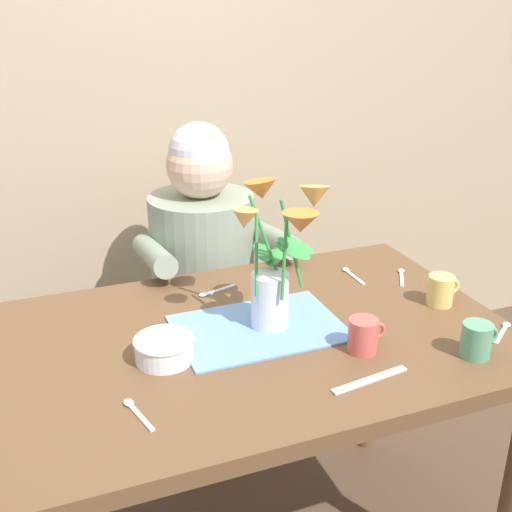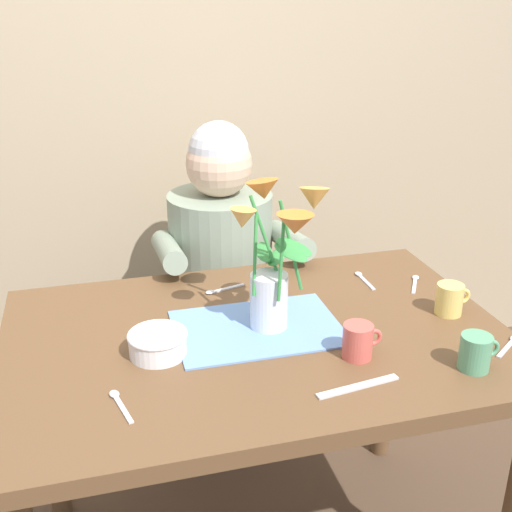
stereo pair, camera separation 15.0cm
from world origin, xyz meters
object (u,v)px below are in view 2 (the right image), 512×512
Objects in this scene: flower_vase at (275,259)px; dinner_knife at (358,387)px; ceramic_mug at (358,341)px; seated_person at (222,290)px; coffee_cup at (450,299)px; ceramic_bowl at (158,343)px; tea_cup at (476,352)px.

flower_vase is 0.35m from dinner_knife.
flower_vase reaches higher than ceramic_mug.
seated_person is 0.82m from coffee_cup.
flower_vase is 3.86× the size of coffee_cup.
dinner_knife is (0.38, -0.24, -0.03)m from ceramic_bowl.
seated_person is at bearing 66.41° from ceramic_bowl.
flower_vase is 1.89× the size of dinner_knife.
seated_person is 3.16× the size of flower_vase.
seated_person is 12.20× the size of tea_cup.
ceramic_mug is at bearing 59.20° from dinner_knife.
flower_vase is at bearing 175.01° from coffee_cup.
coffee_cup is 0.34m from ceramic_mug.
ceramic_mug is (0.15, -0.78, 0.22)m from seated_person.
flower_vase is 0.49m from tea_cup.
coffee_cup and tea_cup have the same top height.
ceramic_bowl is 1.46× the size of coffee_cup.
flower_vase reaches higher than ceramic_bowl.
ceramic_bowl is at bearing 140.11° from dinner_knife.
coffee_cup is (0.45, -0.04, -0.14)m from flower_vase.
seated_person reaches higher than coffee_cup.
ceramic_mug is (0.14, -0.17, -0.14)m from flower_vase.
tea_cup reaches higher than ceramic_bowl.
ceramic_bowl is 0.72× the size of dinner_knife.
coffee_cup reaches higher than ceramic_bowl.
seated_person is 0.74m from ceramic_bowl.
seated_person is at bearing 90.21° from flower_vase.
dinner_knife is 0.43m from coffee_cup.
seated_person is 12.20× the size of ceramic_mug.
tea_cup is (0.27, 0.00, 0.04)m from dinner_knife.
coffee_cup is 0.26m from tea_cup.
seated_person reaches higher than dinner_knife.
dinner_knife is at bearing -145.37° from coffee_cup.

